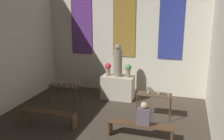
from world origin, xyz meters
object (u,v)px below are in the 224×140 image
object	(u,v)px
flower_vase_right	(128,70)
candle_rack_right	(154,97)
candle_rack_left	(65,88)
pew_back_left	(48,115)
flower_vase_left	(108,68)
statue	(118,62)
pew_back_right	(140,128)
altar	(118,87)
person_seated	(144,115)

from	to	relation	value
flower_vase_right	candle_rack_right	world-z (taller)	flower_vase_right
candle_rack_left	pew_back_left	distance (m)	1.55
flower_vase_left	statue	bearing A→B (deg)	0.00
candle_rack_left	pew_back_right	distance (m)	3.46
flower_vase_right	candle_rack_left	distance (m)	2.53
candle_rack_right	flower_vase_right	bearing A→B (deg)	131.56
altar	pew_back_left	distance (m)	3.23
flower_vase_left	flower_vase_right	world-z (taller)	same
statue	flower_vase_left	distance (m)	0.50
altar	flower_vase_right	world-z (taller)	flower_vase_right
candle_rack_right	pew_back_right	xyz separation A→B (m)	(-0.18, -1.49, -0.40)
flower_vase_right	pew_back_left	distance (m)	3.55
statue	pew_back_left	world-z (taller)	statue
candle_rack_right	person_seated	world-z (taller)	person_seated
pew_back_left	candle_rack_right	bearing A→B (deg)	25.75
statue	pew_back_left	bearing A→B (deg)	-116.91
candle_rack_right	pew_back_right	bearing A→B (deg)	-96.85
statue	flower_vase_right	size ratio (longest dim) A/B	2.47
candle_rack_left	pew_back_right	size ratio (longest dim) A/B	0.62
altar	pew_back_right	world-z (taller)	altar
statue	flower_vase_right	xyz separation A→B (m)	(0.41, 0.00, -0.29)
altar	flower_vase_left	xyz separation A→B (m)	(-0.41, 0.00, 0.78)
candle_rack_left	person_seated	xyz separation A→B (m)	(3.19, -1.49, 0.01)
flower_vase_right	candle_rack_right	size ratio (longest dim) A/B	0.46
candle_rack_left	candle_rack_right	world-z (taller)	candle_rack_right
candle_rack_right	altar	bearing A→B (deg)	139.89
flower_vase_right	pew_back_left	size ratio (longest dim) A/B	0.29
altar	pew_back_left	xyz separation A→B (m)	(-1.46, -2.88, -0.14)
flower_vase_right	altar	bearing A→B (deg)	180.00
flower_vase_left	person_seated	bearing A→B (deg)	-55.66
statue	flower_vase_left	size ratio (longest dim) A/B	2.47
altar	candle_rack_left	distance (m)	2.16
altar	statue	size ratio (longest dim) A/B	0.99
pew_back_left	pew_back_right	world-z (taller)	same
flower_vase_left	pew_back_right	xyz separation A→B (m)	(1.87, -2.88, -0.92)
pew_back_right	candle_rack_right	bearing A→B (deg)	83.15
candle_rack_left	flower_vase_left	bearing A→B (deg)	48.52
flower_vase_right	pew_back_right	distance (m)	3.19
altar	person_seated	xyz separation A→B (m)	(1.55, -2.88, 0.26)
altar	person_seated	world-z (taller)	person_seated
candle_rack_left	candle_rack_right	bearing A→B (deg)	0.05
flower_vase_right	candle_rack_right	xyz separation A→B (m)	(1.22, -1.38, -0.52)
flower_vase_right	pew_back_right	xyz separation A→B (m)	(1.04, -2.88, -0.92)
candle_rack_right	person_seated	distance (m)	1.50
altar	pew_back_left	bearing A→B (deg)	-116.91
pew_back_left	pew_back_right	xyz separation A→B (m)	(2.92, 0.00, 0.00)
pew_back_right	statue	bearing A→B (deg)	116.91
flower_vase_left	candle_rack_right	world-z (taller)	flower_vase_left
flower_vase_right	person_seated	size ratio (longest dim) A/B	0.80
flower_vase_right	pew_back_right	bearing A→B (deg)	-70.04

